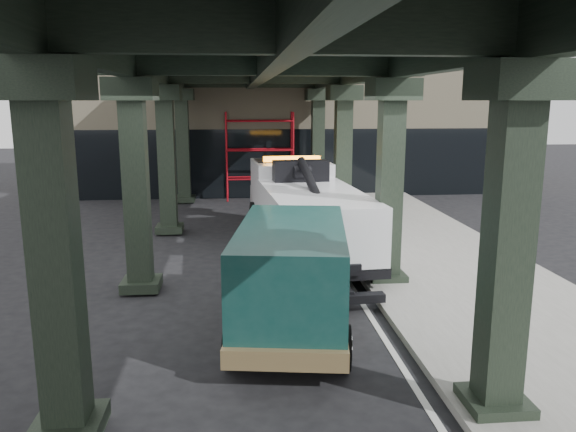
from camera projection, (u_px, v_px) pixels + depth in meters
ground at (290, 317)px, 11.86m from camera, size 90.00×90.00×0.00m
sidewalk at (459, 279)px, 14.20m from camera, size 5.00×40.00×0.15m
lane_stripe at (350, 284)px, 13.96m from camera, size 0.12×38.00×0.01m
viaduct at (264, 57)px, 12.67m from camera, size 7.40×32.00×6.40m
building at (291, 110)px, 30.74m from camera, size 22.00×10.00×8.00m
scaffolding at (260, 154)px, 25.72m from camera, size 3.08×0.88×4.00m
tow_truck at (303, 206)px, 16.76m from camera, size 3.08×8.87×2.86m
towed_van at (292, 272)px, 11.07m from camera, size 2.82×5.62×2.18m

